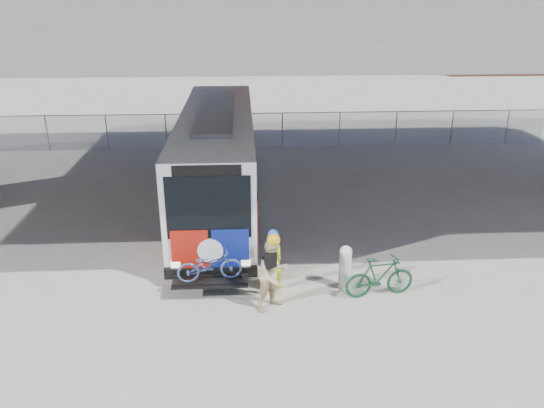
{
  "coord_description": "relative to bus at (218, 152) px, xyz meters",
  "views": [
    {
      "loc": [
        -1.05,
        -14.94,
        7.59
      ],
      "look_at": [
        -0.21,
        -0.02,
        1.6
      ],
      "focal_mm": 35.0,
      "sensor_mm": 36.0,
      "label": 1
    }
  ],
  "objects": [
    {
      "name": "bollard",
      "position": [
        3.65,
        -6.33,
        -1.43
      ],
      "size": [
        0.33,
        0.33,
        1.26
      ],
      "color": "white",
      "rests_on": "ground"
    },
    {
      "name": "bike_parked",
      "position": [
        4.49,
        -6.82,
        -1.54
      ],
      "size": [
        1.97,
        0.82,
        1.15
      ],
      "primitive_type": "imported",
      "rotation": [
        0.0,
        0.0,
        1.72
      ],
      "color": "#144027",
      "rests_on": "ground"
    },
    {
      "name": "bus",
      "position": [
        0.0,
        0.0,
        0.0
      ],
      "size": [
        2.67,
        12.98,
        3.69
      ],
      "color": "silver",
      "rests_on": "ground"
    },
    {
      "name": "overpass",
      "position": [
        2.0,
        -0.01,
        4.44
      ],
      "size": [
        40.0,
        16.0,
        7.95
      ],
      "color": "#605E59",
      "rests_on": "ground"
    },
    {
      "name": "chainlink_fence",
      "position": [
        2.0,
        7.99,
        -0.68
      ],
      "size": [
        30.0,
        0.06,
        30.0
      ],
      "color": "gray",
      "rests_on": "ground"
    },
    {
      "name": "cyclist_tan",
      "position": [
        1.65,
        -7.22,
        -1.12
      ],
      "size": [
        1.17,
        1.12,
        2.09
      ],
      "rotation": [
        0.0,
        0.0,
        0.59
      ],
      "color": "tan",
      "rests_on": "ground"
    },
    {
      "name": "ground",
      "position": [
        2.0,
        -4.01,
        -2.11
      ],
      "size": [
        160.0,
        160.0,
        0.0
      ],
      "primitive_type": "plane",
      "color": "#9E9991",
      "rests_on": "ground"
    },
    {
      "name": "brick_buildings",
      "position": [
        3.23,
        44.22,
        3.31
      ],
      "size": [
        54.0,
        22.0,
        12.0
      ],
      "color": "brown",
      "rests_on": "ground"
    },
    {
      "name": "cyclist_hivis",
      "position": [
        1.69,
        -6.33,
        -1.25
      ],
      "size": [
        0.71,
        0.65,
        1.79
      ],
      "rotation": [
        0.0,
        0.0,
        3.72
      ],
      "color": "#D7EC18",
      "rests_on": "ground"
    }
  ]
}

